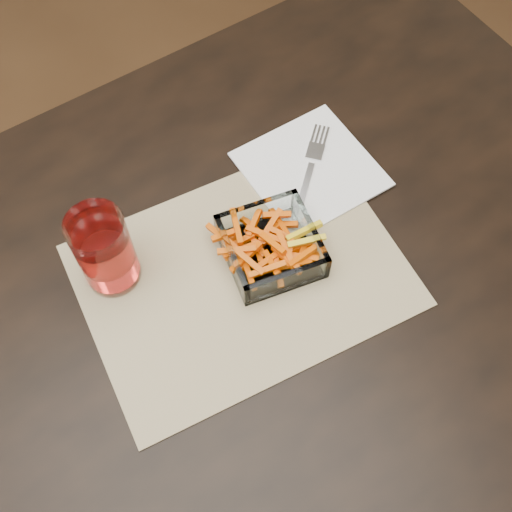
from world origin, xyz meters
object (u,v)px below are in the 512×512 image
object	(u,v)px
glass_bowl	(271,248)
fork	(310,169)
dining_table	(162,358)
tumbler	(105,252)

from	to	relation	value
glass_bowl	fork	bearing A→B (deg)	33.59
dining_table	glass_bowl	xyz separation A→B (m)	(0.20, 0.02, 0.11)
glass_bowl	fork	distance (m)	0.16
dining_table	fork	xyz separation A→B (m)	(0.34, 0.11, 0.10)
dining_table	tumbler	world-z (taller)	tumbler
glass_bowl	dining_table	bearing A→B (deg)	-175.36
dining_table	glass_bowl	distance (m)	0.23
dining_table	fork	world-z (taller)	fork
dining_table	tumbler	distance (m)	0.19
glass_bowl	fork	world-z (taller)	glass_bowl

